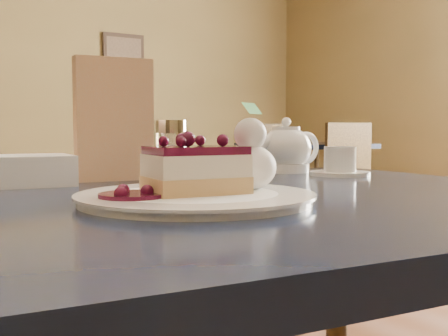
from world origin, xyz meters
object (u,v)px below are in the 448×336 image
dessert_plate (196,198)px  tea_set (296,153)px  cheesecake_slice (196,170)px  bg_table_far_right (304,220)px  main_table (181,256)px

dessert_plate → tea_set: 0.54m
tea_set → cheesecake_slice: bearing=-143.6°
dessert_plate → tea_set: size_ratio=1.23×
dessert_plate → bg_table_far_right: (2.85, 3.13, -0.72)m
main_table → dessert_plate: 0.10m
main_table → cheesecake_slice: size_ratio=9.96×
tea_set → bg_table_far_right: tea_set is taller
tea_set → main_table: bearing=-148.0°
main_table → bg_table_far_right: (2.85, 3.07, -0.63)m
main_table → tea_set: bearing=37.1°
dessert_plate → cheesecake_slice: 0.04m
bg_table_far_right → tea_set: bearing=-121.7°
cheesecake_slice → tea_set: tea_set is taller
main_table → tea_set: 0.52m
main_table → cheesecake_slice: (-0.00, -0.05, 0.12)m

